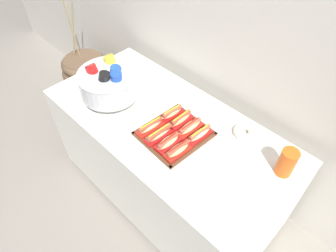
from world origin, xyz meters
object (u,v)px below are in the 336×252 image
hot_dog_2 (168,142)px  punch_bowl (109,82)px  hot_dog_1 (159,134)px  hot_dog_4 (172,113)px  hot_dog_6 (190,127)px  cup_stack (287,162)px  floor_vase (88,83)px  serving_tray (174,134)px  hot_dog_0 (150,127)px  buffet_table (167,160)px  hot_dog_5 (181,119)px  hot_dog_7 (199,134)px  donut (244,131)px  hot_dog_3 (178,150)px

hot_dog_2 → punch_bowl: size_ratio=0.42×
hot_dog_1 → hot_dog_4: bearing=111.2°
hot_dog_6 → cup_stack: (0.52, 0.12, 0.05)m
floor_vase → serving_tray: (1.34, -0.23, 0.51)m
hot_dog_0 → hot_dog_6: (0.16, 0.16, -0.00)m
hot_dog_0 → cup_stack: 0.74m
buffet_table → hot_dog_0: size_ratio=9.00×
hot_dog_2 → hot_dog_5: bearing=111.2°
hot_dog_1 → hot_dog_6: size_ratio=1.02×
floor_vase → cup_stack: bearing=-0.7°
floor_vase → hot_dog_5: (1.31, -0.14, 0.54)m
hot_dog_1 → hot_dog_4: 0.18m
hot_dog_7 → donut: size_ratio=1.38×
hot_dog_7 → cup_stack: bearing=15.7°
buffet_table → cup_stack: (0.66, 0.17, 0.44)m
floor_vase → hot_dog_6: (1.38, -0.15, 0.53)m
hot_dog_5 → hot_dog_4: bearing=176.8°
floor_vase → serving_tray: floor_vase is taller
buffet_table → hot_dog_5: 0.40m
hot_dog_1 → hot_dog_5: (0.01, 0.16, 0.00)m
floor_vase → hot_dog_4: bearing=-6.3°
hot_dog_4 → hot_dog_6: size_ratio=0.91×
hot_dog_0 → hot_dog_3: (0.22, -0.01, -0.00)m
hot_dog_3 → hot_dog_5: hot_dog_5 is taller
floor_vase → hot_dog_0: 1.37m
hot_dog_0 → hot_dog_7: bearing=33.0°
hot_dog_2 → hot_dog_3: bearing=-3.2°
floor_vase → hot_dog_1: 1.44m
cup_stack → floor_vase: bearing=179.3°
hot_dog_6 → donut: size_ratio=1.43×
donut → hot_dog_2: bearing=-123.6°
hot_dog_3 → hot_dog_6: size_ratio=0.91×
hot_dog_4 → donut: 0.43m
hot_dog_2 → hot_dog_3: size_ratio=0.96×
hot_dog_6 → hot_dog_2: bearing=-93.2°
hot_dog_1 → hot_dog_6: bearing=62.3°
floor_vase → hot_dog_7: floor_vase is taller
hot_dog_3 → hot_dog_4: bearing=140.5°
floor_vase → punch_bowl: size_ratio=3.05×
hot_dog_5 → hot_dog_7: (0.15, -0.01, -0.00)m
floor_vase → hot_dog_4: (1.23, -0.14, 0.54)m
hot_dog_0 → hot_dog_5: size_ratio=1.04×
hot_dog_0 → punch_bowl: size_ratio=0.47×
hot_dog_0 → donut: bearing=42.3°
floor_vase → hot_dog_6: 1.49m
serving_tray → floor_vase: bearing=170.4°
hot_dog_6 → hot_dog_5: bearing=176.8°
serving_tray → hot_dog_5: bearing=111.2°
hot_dog_0 → hot_dog_4: hot_dog_0 is taller
hot_dog_7 → punch_bowl: bearing=-166.3°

